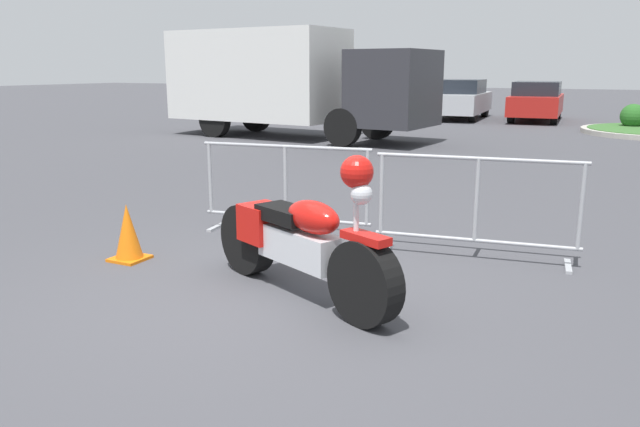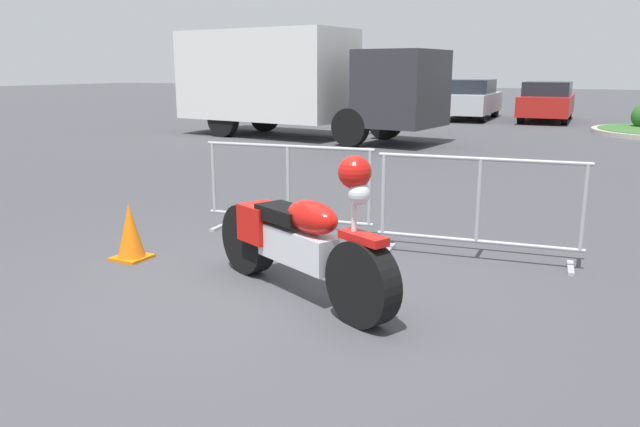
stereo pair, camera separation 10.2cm
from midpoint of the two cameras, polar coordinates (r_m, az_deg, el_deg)
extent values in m
plane|color=#424247|center=(5.46, -5.25, -7.66)|extent=(120.00, 120.00, 0.00)
cylinder|color=black|center=(4.79, 4.51, -6.37)|extent=(0.69, 0.45, 0.67)
cylinder|color=black|center=(6.03, -6.10, -2.28)|extent=(0.69, 0.45, 0.67)
cube|color=silver|center=(5.35, -1.43, -3.03)|extent=(0.91, 0.59, 0.30)
ellipsoid|color=red|center=(5.13, -0.17, -0.33)|extent=(0.65, 0.49, 0.27)
cube|color=black|center=(5.44, -2.64, -0.03)|extent=(0.62, 0.49, 0.13)
cube|color=red|center=(5.76, -4.72, -0.82)|extent=(0.48, 0.46, 0.34)
cube|color=red|center=(4.68, 4.59, -2.23)|extent=(0.45, 0.31, 0.06)
cylinder|color=silver|center=(4.72, 3.75, -0.30)|extent=(0.06, 0.06, 0.47)
sphere|color=silver|center=(4.64, 4.22, 1.79)|extent=(0.17, 0.17, 0.17)
sphere|color=red|center=(4.65, 3.82, 3.80)|extent=(0.25, 0.25, 0.25)
cylinder|color=#9EA0A5|center=(7.26, -2.57, 6.15)|extent=(2.07, 0.31, 0.04)
cylinder|color=#9EA0A5|center=(7.41, -2.50, -0.39)|extent=(2.07, 0.31, 0.04)
cylinder|color=#9EA0A5|center=(7.75, -9.34, 3.26)|extent=(0.05, 0.05, 0.85)
cylinder|color=#9EA0A5|center=(7.32, -2.54, 2.84)|extent=(0.05, 0.05, 0.85)
cylinder|color=#9EA0A5|center=(7.01, 4.98, 2.34)|extent=(0.05, 0.05, 0.85)
cube|color=#9EA0A5|center=(7.84, -8.73, -1.16)|extent=(0.12, 0.44, 0.03)
cube|color=#9EA0A5|center=(7.17, 4.34, -2.41)|extent=(0.12, 0.44, 0.03)
cylinder|color=#9EA0A5|center=(6.45, 14.95, 4.83)|extent=(2.07, 0.31, 0.04)
cylinder|color=#9EA0A5|center=(6.62, 14.52, -2.46)|extent=(2.07, 0.31, 0.04)
cylinder|color=#9EA0A5|center=(6.68, 6.25, 1.77)|extent=(0.05, 0.05, 0.85)
cylinder|color=#9EA0A5|center=(6.52, 14.73, 1.14)|extent=(0.05, 0.05, 0.85)
cylinder|color=#9EA0A5|center=(6.52, 23.42, 0.47)|extent=(0.05, 0.05, 0.85)
cube|color=#9EA0A5|center=(6.81, 6.70, -3.31)|extent=(0.12, 0.44, 0.03)
cube|color=#9EA0A5|center=(6.66, 22.34, -4.61)|extent=(0.12, 0.44, 0.03)
cube|color=silver|center=(18.44, -4.77, 12.48)|extent=(5.20, 2.77, 2.50)
cube|color=#2D2D33|center=(16.19, 7.66, 11.26)|extent=(2.00, 2.35, 1.90)
cylinder|color=black|center=(17.52, 6.15, 8.32)|extent=(0.98, 0.37, 0.96)
cylinder|color=black|center=(15.82, 2.96, 7.87)|extent=(0.98, 0.37, 0.96)
cylinder|color=black|center=(19.78, -4.95, 8.90)|extent=(0.98, 0.37, 0.96)
cylinder|color=black|center=(18.29, -8.69, 8.45)|extent=(0.98, 0.37, 0.96)
cube|color=black|center=(28.49, -3.09, 10.46)|extent=(1.97, 4.34, 0.69)
cube|color=#1E232B|center=(28.34, -3.25, 11.65)|extent=(1.71, 2.26, 0.49)
cylinder|color=black|center=(30.04, -3.14, 10.05)|extent=(0.25, 0.64, 0.63)
cylinder|color=black|center=(29.41, -0.58, 10.01)|extent=(0.25, 0.64, 0.63)
cylinder|color=black|center=(27.66, -5.74, 9.74)|extent=(0.25, 0.64, 0.63)
cylinder|color=black|center=(26.97, -3.02, 9.70)|extent=(0.25, 0.64, 0.63)
cube|color=white|center=(26.79, 1.66, 10.31)|extent=(1.97, 4.34, 0.69)
cube|color=#1E232B|center=(26.63, 1.55, 11.57)|extent=(1.71, 2.26, 0.49)
cylinder|color=black|center=(28.33, 1.34, 9.88)|extent=(0.25, 0.64, 0.63)
cylinder|color=black|center=(27.81, 4.15, 9.79)|extent=(0.25, 0.64, 0.63)
cylinder|color=black|center=(25.85, -1.02, 9.57)|extent=(0.25, 0.64, 0.63)
cylinder|color=black|center=(25.27, 2.01, 9.48)|extent=(0.25, 0.64, 0.63)
cube|color=tan|center=(26.31, 7.86, 10.16)|extent=(2.01, 4.42, 0.70)
cube|color=#1E232B|center=(26.14, 7.81, 11.47)|extent=(1.74, 2.30, 0.50)
cylinder|color=black|center=(27.86, 7.18, 9.74)|extent=(0.26, 0.66, 0.64)
cylinder|color=black|center=(27.47, 10.16, 9.59)|extent=(0.26, 0.66, 0.64)
cylinder|color=black|center=(25.23, 5.31, 9.44)|extent=(0.26, 0.66, 0.64)
cylinder|color=black|center=(24.80, 8.58, 9.29)|extent=(0.26, 0.66, 0.64)
cube|color=#B7BABF|center=(25.12, 13.64, 9.82)|extent=(2.06, 4.53, 0.72)
cube|color=#1E232B|center=(24.94, 13.65, 11.22)|extent=(1.79, 2.36, 0.52)
cylinder|color=black|center=(26.67, 12.56, 9.40)|extent=(0.26, 0.67, 0.66)
cylinder|color=black|center=(26.41, 15.82, 9.19)|extent=(0.26, 0.67, 0.66)
cylinder|color=black|center=(23.91, 11.15, 9.07)|extent=(0.26, 0.67, 0.66)
cylinder|color=black|center=(23.61, 14.77, 8.84)|extent=(0.26, 0.67, 0.66)
cube|color=#B21E19|center=(24.90, 20.12, 9.31)|extent=(1.98, 4.36, 0.69)
cube|color=#1E232B|center=(24.73, 20.20, 10.67)|extent=(1.72, 2.27, 0.50)
cylinder|color=black|center=(26.33, 18.71, 8.96)|extent=(0.25, 0.65, 0.63)
cylinder|color=black|center=(26.23, 21.90, 8.69)|extent=(0.25, 0.65, 0.63)
cylinder|color=black|center=(23.63, 18.03, 8.60)|extent=(0.25, 0.65, 0.63)
cylinder|color=black|center=(23.51, 21.59, 8.31)|extent=(0.25, 0.65, 0.63)
cube|color=orange|center=(6.77, -16.39, -3.87)|extent=(0.34, 0.34, 0.03)
cone|color=orange|center=(6.69, -16.56, -1.45)|extent=(0.28, 0.28, 0.56)
camera|label=1|loc=(0.05, -89.48, 0.12)|focal=35.00mm
camera|label=2|loc=(0.05, 90.52, -0.12)|focal=35.00mm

